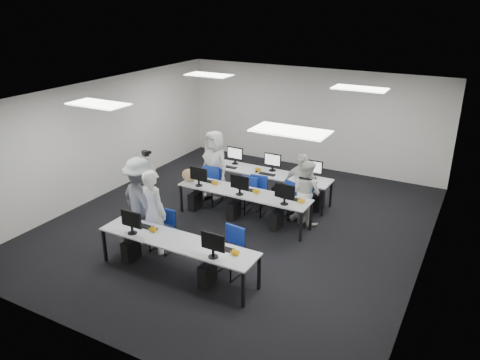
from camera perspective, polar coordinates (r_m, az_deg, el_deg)
The scene contains 23 objects.
room at distance 10.30m, azimuth -0.09°, elevation 2.12°, with size 9.00×9.02×3.00m.
ceiling_panels at distance 9.90m, azimuth -0.10°, elevation 10.25°, with size 5.20×4.60×0.02m.
desk_front at distance 8.79m, azimuth -7.68°, elevation -7.58°, with size 3.20×0.70×0.73m.
desk_mid at distance 10.76m, azimuth 0.42°, elevation -1.68°, with size 3.20×0.70×0.73m.
desk_back at distance 11.92m, azimuth 3.60°, elevation 0.66°, with size 3.20×0.70×0.73m.
equipment_front at distance 9.04m, azimuth -8.65°, elevation -9.11°, with size 2.51×0.41×1.19m.
equipment_mid at distance 10.96m, azimuth -0.51°, elevation -3.07°, with size 2.91×0.41×1.19m.
equipment_back at distance 11.98m, azimuth 4.43°, elevation -0.91°, with size 2.91×0.41×1.19m.
chair_0 at distance 9.85m, azimuth -9.32°, elevation -6.97°, with size 0.42×0.46×0.86m.
chair_1 at distance 8.94m, azimuth -1.31°, elevation -9.70°, with size 0.51×0.55×0.93m.
chair_2 at distance 11.87m, azimuth -3.60°, elevation -1.51°, with size 0.45×0.49×0.90m.
chair_3 at distance 11.30m, azimuth 1.96°, elevation -2.69°, with size 0.50×0.53×0.91m.
chair_4 at distance 11.03m, azimuth 7.38°, elevation -3.58°, with size 0.51×0.54×0.86m.
chair_5 at distance 12.08m, azimuth -3.21°, elevation -0.97°, with size 0.57×0.60×0.96m.
chair_6 at distance 11.58m, azimuth 1.61°, elevation -2.11°, with size 0.44×0.48×0.88m.
chair_7 at distance 11.18m, azimuth 7.04°, elevation -3.08°, with size 0.59×0.62×0.94m.
handbag at distance 11.33m, azimuth -6.23°, elevation 0.55°, with size 0.39×0.25×0.32m, color tan.
student_0 at distance 9.56m, azimuth -10.49°, elevation -3.79°, with size 0.65×0.43×1.78m, color white.
student_1 at distance 10.79m, azimuth 8.10°, elevation -1.41°, with size 0.74×0.57×1.51m, color white.
student_2 at distance 12.02m, azimuth -3.07°, elevation 1.91°, with size 0.87×0.57×1.78m, color white.
student_3 at distance 10.84m, azimuth 7.40°, elevation -0.89°, with size 0.96×0.40×1.64m, color white.
photographer at distance 9.95m, azimuth -11.93°, elevation -2.53°, with size 1.22×0.70×1.89m, color gray.
dslr_camera at distance 9.67m, azimuth -11.46°, elevation 3.21°, with size 0.14×0.18×0.10m, color black.
Camera 1 is at (4.66, -8.51, 4.94)m, focal length 35.00 mm.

